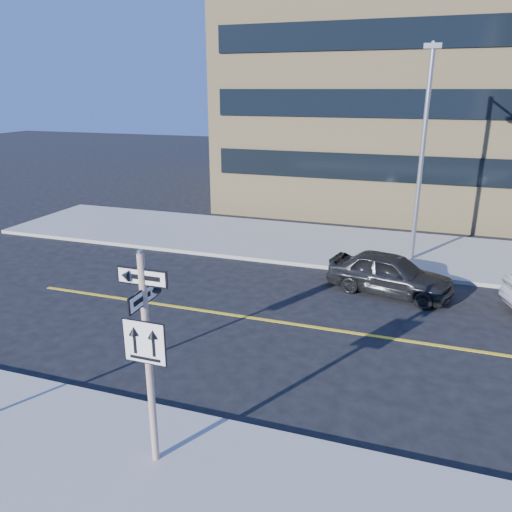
% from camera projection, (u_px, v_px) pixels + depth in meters
% --- Properties ---
extents(ground, '(120.00, 120.00, 0.00)m').
position_uv_depth(ground, '(211.00, 392.00, 11.54)').
color(ground, black).
rests_on(ground, ground).
extents(sign_pole, '(0.92, 0.92, 4.06)m').
position_uv_depth(sign_pole, '(147.00, 349.00, 8.50)').
color(sign_pole, silver).
rests_on(sign_pole, near_sidewalk).
extents(parked_car_a, '(2.59, 4.44, 1.42)m').
position_uv_depth(parked_car_a, '(390.00, 274.00, 16.89)').
color(parked_car_a, black).
rests_on(parked_car_a, ground).
extents(streetlight_a, '(0.55, 2.25, 8.00)m').
position_uv_depth(streetlight_a, '(423.00, 143.00, 18.46)').
color(streetlight_a, gray).
rests_on(streetlight_a, far_sidewalk).
extents(building_brick, '(18.00, 18.00, 18.00)m').
position_uv_depth(building_brick, '(401.00, 48.00, 30.50)').
color(building_brick, tan).
rests_on(building_brick, ground).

